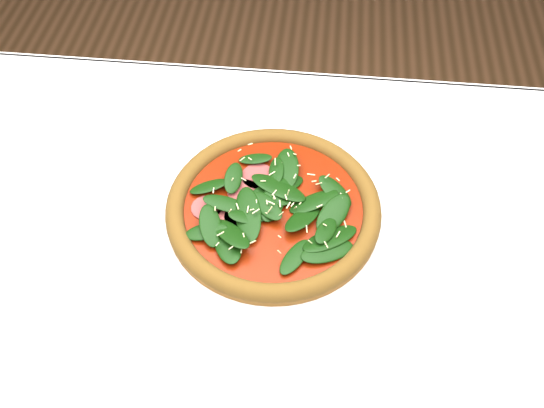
# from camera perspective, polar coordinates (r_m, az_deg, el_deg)

# --- Properties ---
(dining_table) EXTENTS (1.21, 0.81, 0.75)m
(dining_table) POSITION_cam_1_polar(r_m,az_deg,el_deg) (0.89, -3.83, -9.23)
(dining_table) COLOR white
(dining_table) RESTS_ON ground
(plate) EXTENTS (0.34, 0.34, 0.01)m
(plate) POSITION_cam_1_polar(r_m,az_deg,el_deg) (0.84, 0.12, -1.01)
(plate) COLOR white
(plate) RESTS_ON dining_table
(pizza) EXTENTS (0.37, 0.37, 0.04)m
(pizza) POSITION_cam_1_polar(r_m,az_deg,el_deg) (0.83, 0.13, -0.18)
(pizza) COLOR #A16427
(pizza) RESTS_ON plate
(napkin) EXTENTS (0.15, 0.11, 0.01)m
(napkin) POSITION_cam_1_polar(r_m,az_deg,el_deg) (0.76, -21.89, -17.05)
(napkin) COLOR white
(napkin) RESTS_ON dining_table
(fork) EXTENTS (0.06, 0.14, 0.00)m
(fork) POSITION_cam_1_polar(r_m,az_deg,el_deg) (0.77, -21.96, -15.11)
(fork) COLOR silver
(fork) RESTS_ON napkin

